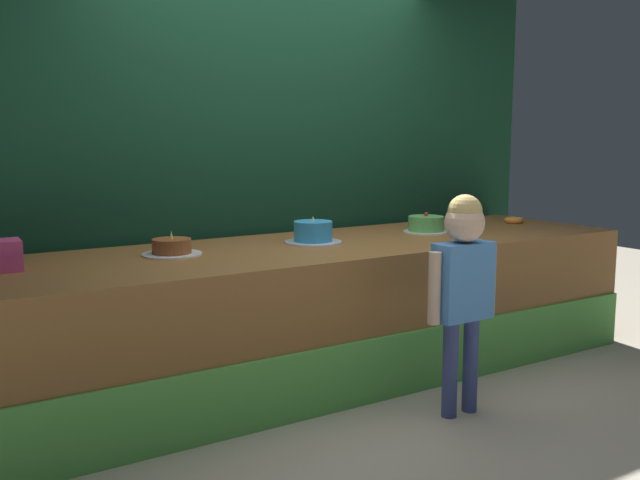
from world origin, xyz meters
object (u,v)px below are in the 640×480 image
Objects in this scene: donut at (514,220)px; cake_left at (172,248)px; cake_right at (426,225)px; child_figure at (463,274)px; cake_center at (313,233)px.

cake_left is (-2.66, 0.01, 0.02)m from donut.
cake_left is 1.77m from cake_right.
child_figure reaches higher than donut.
donut is at bearing 34.63° from child_figure.
cake_center reaches higher than cake_right.
cake_left is (-1.17, 1.05, 0.10)m from child_figure.
cake_right is at bearing -1.58° from cake_left.
cake_left is 0.94× the size of cake_center.
child_figure is at bearing -145.37° from donut.
child_figure is 1.05m from cake_center.
child_figure is 3.84× the size of cake_right.
cake_right is at bearing 58.63° from child_figure.
cake_right is at bearing -177.76° from donut.
cake_right reaches higher than cake_left.
cake_left is 0.89m from cake_center.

